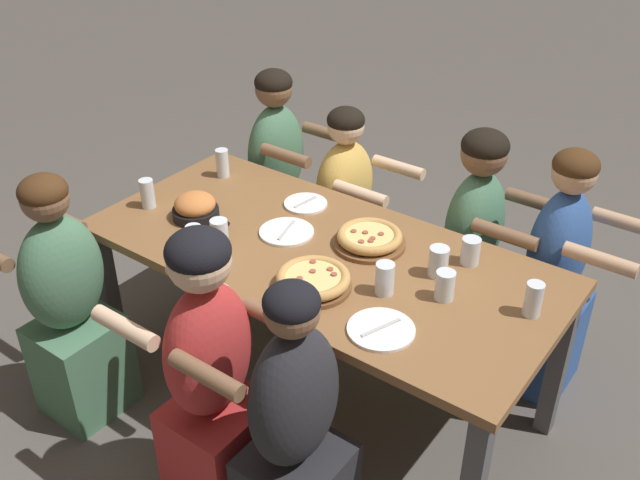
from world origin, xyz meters
The scene contains 24 objects.
ground_plane centered at (0.00, 0.00, 0.00)m, with size 18.00×18.00×0.00m, color #514C47.
dining_table centered at (0.00, 0.00, 0.69)m, with size 1.96×0.91×0.78m.
pizza_board_main centered at (0.14, 0.15, 0.81)m, with size 0.30×0.30×0.06m.
pizza_board_second centered at (0.13, -0.22, 0.81)m, with size 0.29×0.29×0.06m.
skillet_bowl centered at (-0.59, -0.11, 0.83)m, with size 0.29×0.20×0.12m.
empty_plate_a centered at (0.47, -0.29, 0.78)m, with size 0.24×0.24×0.02m.
empty_plate_b centered at (-0.28, 0.27, 0.78)m, with size 0.20×0.20×0.02m.
empty_plate_c centered at (-0.19, 0.02, 0.78)m, with size 0.23×0.23×0.02m.
drinking_glass_a centered at (-0.32, -0.24, 0.84)m, with size 0.07×0.07×0.14m.
drinking_glass_b centered at (-0.77, 0.26, 0.84)m, with size 0.06×0.06×0.14m.
drinking_glass_c centered at (0.53, 0.28, 0.82)m, with size 0.08×0.08×0.11m.
drinking_glass_d centered at (0.56, 0.01, 0.83)m, with size 0.07×0.07×0.11m.
drinking_glass_e centered at (-0.83, -0.16, 0.83)m, with size 0.06×0.06×0.13m.
drinking_glass_f centered at (0.85, 0.11, 0.83)m, with size 0.06×0.06×0.13m.
drinking_glass_g centered at (0.47, 0.13, 0.83)m, with size 0.08×0.08×0.12m.
drinking_glass_h centered at (0.36, -0.09, 0.83)m, with size 0.07×0.07×0.13m.
drinking_glass_i centered at (-0.40, -0.30, 0.83)m, with size 0.06×0.06×0.12m.
diner_near_left centered at (-0.79, -0.68, 0.53)m, with size 0.51×0.40×1.16m.
diner_near_midright centered at (0.39, -0.68, 0.52)m, with size 0.51×0.40×1.16m.
diner_near_center centered at (0.02, -0.68, 0.56)m, with size 0.51×0.40×1.21m.
diner_far_right centered at (0.76, 0.68, 0.53)m, with size 0.51×0.40×1.18m.
diner_far_midleft centered at (-0.34, 0.68, 0.50)m, with size 0.51×0.40×1.10m.
diner_far_left centered at (-0.78, 0.68, 0.55)m, with size 0.51×0.40×1.19m.
diner_far_midright centered at (0.37, 0.68, 0.54)m, with size 0.51×0.40×1.16m.
Camera 1 is at (1.44, -1.96, 2.35)m, focal length 40.00 mm.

